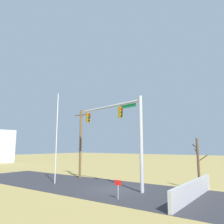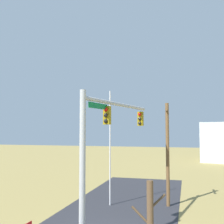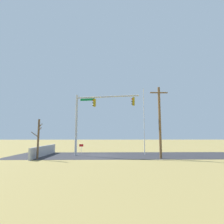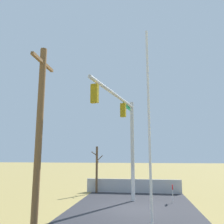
{
  "view_description": "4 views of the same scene",
  "coord_description": "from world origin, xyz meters",
  "px_view_note": "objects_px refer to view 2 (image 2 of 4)",
  "views": [
    {
      "loc": [
        10.62,
        -15.1,
        3.4
      ],
      "look_at": [
        -1.22,
        1.38,
        6.63
      ],
      "focal_mm": 35.11,
      "sensor_mm": 36.0,
      "label": 1
    },
    {
      "loc": [
        14.06,
        4.59,
        5.57
      ],
      "look_at": [
        -1.42,
        0.4,
        6.65
      ],
      "focal_mm": 44.06,
      "sensor_mm": 36.0,
      "label": 2
    },
    {
      "loc": [
        -1.41,
        22.83,
        2.44
      ],
      "look_at": [
        -1.9,
        0.34,
        5.26
      ],
      "focal_mm": 29.63,
      "sensor_mm": 36.0,
      "label": 3
    },
    {
      "loc": [
        -15.42,
        -0.8,
        3.36
      ],
      "look_at": [
        -1.3,
        1.14,
        5.97
      ],
      "focal_mm": 37.2,
      "sensor_mm": 36.0,
      "label": 4
    }
  ],
  "objects_px": {
    "signal_mast": "(104,138)",
    "distant_building": "(220,142)",
    "flagpole": "(110,147)",
    "utility_pole": "(168,152)"
  },
  "relations": [
    {
      "from": "flagpole",
      "to": "distant_building",
      "type": "bearing_deg",
      "value": 161.25
    },
    {
      "from": "signal_mast",
      "to": "distant_building",
      "type": "height_order",
      "value": "signal_mast"
    },
    {
      "from": "signal_mast",
      "to": "distant_building",
      "type": "bearing_deg",
      "value": 166.15
    },
    {
      "from": "flagpole",
      "to": "distant_building",
      "type": "height_order",
      "value": "flagpole"
    },
    {
      "from": "utility_pole",
      "to": "distant_building",
      "type": "bearing_deg",
      "value": 167.52
    },
    {
      "from": "utility_pole",
      "to": "signal_mast",
      "type": "bearing_deg",
      "value": -19.71
    },
    {
      "from": "signal_mast",
      "to": "flagpole",
      "type": "xyz_separation_m",
      "value": [
        -6.62,
        -1.54,
        -0.89
      ]
    },
    {
      "from": "flagpole",
      "to": "utility_pole",
      "type": "relative_size",
      "value": 1.13
    },
    {
      "from": "signal_mast",
      "to": "flagpole",
      "type": "relative_size",
      "value": 0.89
    },
    {
      "from": "signal_mast",
      "to": "distant_building",
      "type": "relative_size",
      "value": 0.78
    }
  ]
}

